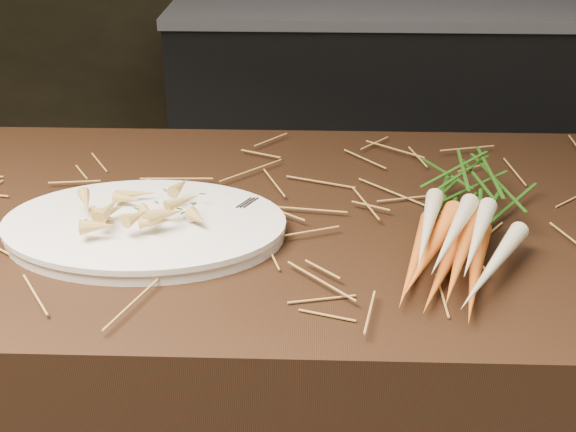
{
  "coord_description": "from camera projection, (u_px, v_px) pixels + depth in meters",
  "views": [
    {
      "loc": [
        -0.06,
        -0.68,
        1.41
      ],
      "look_at": [
        -0.09,
        0.18,
        0.96
      ],
      "focal_mm": 45.0,
      "sensor_mm": 36.0,
      "label": 1
    }
  ],
  "objects": [
    {
      "name": "root_veg_bunch",
      "position": [
        466.0,
        211.0,
        1.02
      ],
      "size": [
        0.26,
        0.45,
        0.08
      ],
      "rotation": [
        0.0,
        0.0,
        -0.36
      ],
      "color": "#CE6213",
      "rests_on": "main_counter"
    },
    {
      "name": "serving_fork",
      "position": [
        242.0,
        229.0,
        1.01
      ],
      "size": [
        0.09,
        0.14,
        0.0
      ],
      "primitive_type": "cube",
      "rotation": [
        0.0,
        0.0,
        -0.52
      ],
      "color": "silver",
      "rests_on": "serving_platter"
    },
    {
      "name": "serving_platter",
      "position": [
        145.0,
        229.0,
        1.04
      ],
      "size": [
        0.4,
        0.27,
        0.02
      ],
      "primitive_type": null,
      "rotation": [
        0.0,
        0.0,
        -0.0
      ],
      "color": "white",
      "rests_on": "main_counter"
    },
    {
      "name": "back_counter",
      "position": [
        398.0,
        107.0,
        2.98
      ],
      "size": [
        1.82,
        0.62,
        0.84
      ],
      "color": "black",
      "rests_on": "ground"
    },
    {
      "name": "roasted_veg_heap",
      "position": [
        143.0,
        209.0,
        1.02
      ],
      "size": [
        0.2,
        0.14,
        0.04
      ],
      "primitive_type": null,
      "rotation": [
        0.0,
        0.0,
        -0.0
      ],
      "color": "#A47D39",
      "rests_on": "serving_platter"
    },
    {
      "name": "main_counter",
      "position": [
        340.0,
        432.0,
        1.31
      ],
      "size": [
        2.4,
        0.7,
        0.9
      ],
      "primitive_type": "cube",
      "color": "black",
      "rests_on": "ground"
    },
    {
      "name": "straw_bedding",
      "position": [
        350.0,
        208.0,
        1.1
      ],
      "size": [
        1.4,
        0.6,
        0.02
      ],
      "primitive_type": null,
      "color": "olive",
      "rests_on": "main_counter"
    }
  ]
}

